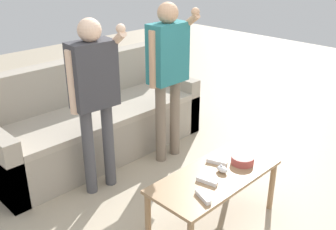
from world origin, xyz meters
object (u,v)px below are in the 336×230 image
at_px(game_remote_wand_near, 207,181).
at_px(game_remote_wand_spare, 203,197).
at_px(snack_bowl, 243,160).
at_px(game_remote_nunchuk, 222,169).
at_px(coffee_table, 215,182).
at_px(player_right, 168,65).
at_px(couch, 94,122).
at_px(game_remote_wand_far, 217,162).
at_px(player_left, 94,88).

distance_m(game_remote_wand_near, game_remote_wand_spare, 0.19).
xyz_separation_m(snack_bowl, game_remote_nunchuk, (-0.21, 0.03, -0.01)).
distance_m(coffee_table, player_right, 1.24).
xyz_separation_m(couch, game_remote_wand_spare, (-0.35, -1.74, 0.14)).
bearing_deg(game_remote_nunchuk, couch, 89.85).
distance_m(game_remote_wand_near, game_remote_wand_far, 0.28).
distance_m(player_right, game_remote_wand_far, 1.08).
distance_m(couch, game_remote_wand_far, 1.53).
relative_size(coffee_table, snack_bowl, 5.92).
relative_size(game_remote_wand_near, game_remote_wand_far, 0.97).
xyz_separation_m(player_right, game_remote_wand_far, (-0.36, -0.89, -0.50)).
bearing_deg(snack_bowl, game_remote_wand_far, 136.26).
relative_size(coffee_table, game_remote_wand_near, 6.53).
xyz_separation_m(couch, game_remote_nunchuk, (-0.00, -1.63, 0.15)).
relative_size(player_right, game_remote_wand_far, 9.37).
relative_size(snack_bowl, game_remote_wand_far, 1.08).
bearing_deg(coffee_table, game_remote_wand_far, 34.51).
xyz_separation_m(snack_bowl, game_remote_wand_near, (-0.40, 0.02, -0.01)).
xyz_separation_m(game_remote_nunchuk, game_remote_wand_far, (0.07, 0.10, -0.01)).
xyz_separation_m(coffee_table, player_right, (0.50, 0.98, 0.57)).
relative_size(couch, coffee_table, 2.13).
xyz_separation_m(couch, game_remote_wand_near, (-0.19, -1.64, 0.14)).
distance_m(player_left, game_remote_wand_near, 1.15).
bearing_deg(game_remote_wand_far, game_remote_wand_spare, -152.49).
xyz_separation_m(snack_bowl, player_left, (-0.57, 1.05, 0.46)).
xyz_separation_m(snack_bowl, game_remote_wand_spare, (-0.56, -0.08, -0.01)).
relative_size(snack_bowl, player_left, 0.12).
bearing_deg(snack_bowl, game_remote_nunchuk, 172.03).
relative_size(coffee_table, game_remote_wand_far, 6.37).
bearing_deg(game_remote_wand_spare, game_remote_wand_near, 32.23).
bearing_deg(game_remote_wand_far, player_right, 67.72).
bearing_deg(player_left, game_remote_wand_near, -80.19).
bearing_deg(snack_bowl, player_right, 77.58).
distance_m(game_remote_wand_far, game_remote_wand_spare, 0.47).
xyz_separation_m(coffee_table, game_remote_wand_near, (-0.13, -0.03, 0.07)).
xyz_separation_m(player_right, player_left, (-0.80, 0.02, -0.03)).
distance_m(couch, game_remote_wand_spare, 1.78).
bearing_deg(game_remote_wand_far, snack_bowl, -43.74).
height_order(coffee_table, game_remote_wand_near, game_remote_wand_near).
distance_m(coffee_table, game_remote_nunchuk, 0.10).
bearing_deg(game_remote_wand_spare, game_remote_nunchuk, 17.97).
relative_size(couch, game_remote_wand_far, 13.59).
bearing_deg(player_left, game_remote_wand_spare, -89.05).
bearing_deg(game_remote_wand_far, coffee_table, -145.49).
bearing_deg(game_remote_wand_far, couch, 92.46).
distance_m(coffee_table, game_remote_wand_far, 0.18).
bearing_deg(snack_bowl, game_remote_wand_near, 177.54).
xyz_separation_m(coffee_table, game_remote_wand_spare, (-0.28, -0.13, 0.07)).
height_order(game_remote_nunchuk, player_right, player_right).
distance_m(snack_bowl, game_remote_nunchuk, 0.21).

